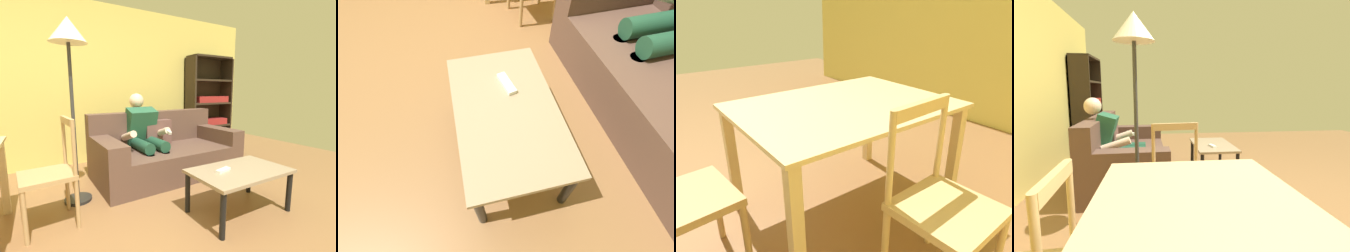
# 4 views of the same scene
# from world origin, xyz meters

# --- Properties ---
(ground_plane) EXTENTS (9.13, 9.13, 0.00)m
(ground_plane) POSITION_xyz_m (0.00, 0.00, 0.00)
(ground_plane) COLOR brown
(coffee_table) EXTENTS (0.95, 0.56, 0.43)m
(coffee_table) POSITION_xyz_m (1.27, 0.27, 0.37)
(coffee_table) COLOR gray
(coffee_table) RESTS_ON ground_plane
(tv_remote) EXTENTS (0.18, 0.09, 0.02)m
(tv_remote) POSITION_xyz_m (1.10, 0.31, 0.44)
(tv_remote) COLOR white
(tv_remote) RESTS_ON coffee_table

